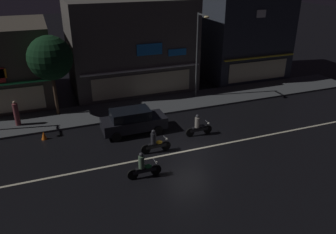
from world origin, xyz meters
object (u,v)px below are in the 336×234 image
at_px(traffic_cone, 44,135).
at_px(streetlamp_mid, 198,49).
at_px(parked_car_near_kerb, 133,121).
at_px(motorcycle_lead, 155,143).
at_px(motorcycle_opposite_lane, 143,167).
at_px(motorcycle_following, 198,127).
at_px(pedestrian_on_sidewalk, 16,114).

bearing_deg(traffic_cone, streetlamp_mid, 14.21).
bearing_deg(traffic_cone, parked_car_near_kerb, -10.91).
distance_m(motorcycle_lead, motorcycle_opposite_lane, 2.72).
height_order(motorcycle_lead, motorcycle_opposite_lane, same).
bearing_deg(motorcycle_lead, motorcycle_following, 12.25).
xyz_separation_m(streetlamp_mid, motorcycle_following, (-2.83, -6.21, -3.61)).
distance_m(streetlamp_mid, parked_car_near_kerb, 8.69).
relative_size(motorcycle_lead, motorcycle_opposite_lane, 1.00).
xyz_separation_m(motorcycle_following, traffic_cone, (-9.68, 3.05, -0.36)).
distance_m(motorcycle_lead, traffic_cone, 7.52).
relative_size(motorcycle_following, motorcycle_opposite_lane, 1.00).
xyz_separation_m(streetlamp_mid, parked_car_near_kerb, (-6.78, -4.27, -3.37)).
height_order(motorcycle_lead, traffic_cone, motorcycle_lead).
height_order(streetlamp_mid, parked_car_near_kerb, streetlamp_mid).
distance_m(motorcycle_opposite_lane, traffic_cone, 8.06).
relative_size(motorcycle_following, traffic_cone, 3.45).
xyz_separation_m(pedestrian_on_sidewalk, motorcycle_lead, (7.86, -6.77, -0.35)).
bearing_deg(pedestrian_on_sidewalk, traffic_cone, -68.57).
bearing_deg(motorcycle_opposite_lane, parked_car_near_kerb, -102.87).
height_order(parked_car_near_kerb, motorcycle_lead, parked_car_near_kerb).
distance_m(motorcycle_lead, motorcycle_following, 3.59).
bearing_deg(streetlamp_mid, motorcycle_opposite_lane, -128.62).
bearing_deg(parked_car_near_kerb, motorcycle_lead, 99.92).
height_order(parked_car_near_kerb, motorcycle_following, parked_car_near_kerb).
relative_size(streetlamp_mid, motorcycle_following, 3.65).
height_order(motorcycle_opposite_lane, traffic_cone, motorcycle_opposite_lane).
bearing_deg(motorcycle_lead, parked_car_near_kerb, 94.29).
height_order(streetlamp_mid, traffic_cone, streetlamp_mid).
distance_m(parked_car_near_kerb, traffic_cone, 5.86).
xyz_separation_m(motorcycle_lead, traffic_cone, (-6.26, 4.15, -0.36)).
bearing_deg(motorcycle_following, motorcycle_lead, -166.98).
bearing_deg(parked_car_near_kerb, traffic_cone, -10.91).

